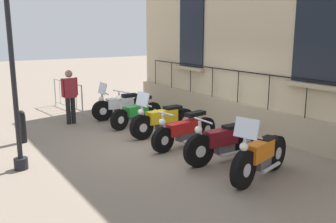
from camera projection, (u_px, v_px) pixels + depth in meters
ground_plane at (168, 142)px, 9.64m from camera, size 60.00×60.00×0.00m
building_facade at (252, 13)px, 10.42m from camera, size 0.82×10.98×6.83m
motorcycle_white at (121, 106)px, 12.09m from camera, size 1.98×0.67×1.22m
motorcycle_green at (137, 113)px, 11.18m from camera, size 1.98×0.86×1.14m
motorcycle_yellow at (163, 120)px, 10.14m from camera, size 2.08×0.64×1.26m
motorcycle_red at (185, 131)px, 9.19m from camera, size 2.11×0.63×0.95m
motorcycle_maroon at (222, 143)px, 8.09m from camera, size 1.99×0.60×1.01m
motorcycle_orange at (260, 157)px, 7.15m from camera, size 1.96×0.76×1.30m
lamppost at (8, 14)px, 7.06m from camera, size 0.38×1.08×3.93m
crowd_barrier at (68, 95)px, 13.34m from camera, size 0.30×2.30×1.05m
bollard at (22, 126)px, 9.47m from camera, size 0.19×0.19×0.85m
pedestrian_standing at (70, 94)px, 11.31m from camera, size 0.53×0.25×1.66m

